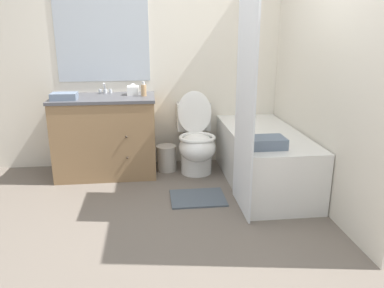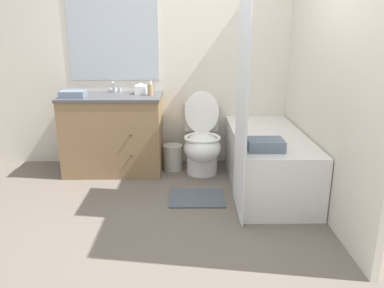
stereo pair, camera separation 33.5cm
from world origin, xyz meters
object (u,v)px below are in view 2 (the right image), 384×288
wastebasket (173,157)px  bath_mat (197,198)px  soap_dispenser (150,89)px  sink_faucet (115,89)px  bath_towel_folded (265,145)px  hand_towel_folded (73,94)px  toilet (202,143)px  tissue_box (141,89)px  bathtub (267,160)px  vanity_cabinet (114,133)px

wastebasket → bath_mat: bearing=-72.5°
bath_mat → soap_dispenser: bearing=122.2°
sink_faucet → bath_towel_folded: sink_faucet is taller
hand_towel_folded → sink_faucet: bearing=43.8°
toilet → tissue_box: tissue_box is taller
soap_dispenser → bath_towel_folded: (1.01, -0.95, -0.31)m
bath_mat → wastebasket: bearing=107.5°
bathtub → tissue_box: 1.50m
soap_dispenser → bath_mat: 1.24m
bathtub → tissue_box: size_ratio=10.41×
soap_dispenser → bath_mat: (0.46, -0.73, -0.89)m
toilet → bath_towel_folded: 1.05m
vanity_cabinet → bathtub: 1.64m
tissue_box → vanity_cabinet: bearing=-165.8°
tissue_box → sink_faucet: bearing=157.0°
toilet → wastebasket: 0.38m
toilet → bathtub: 0.74m
toilet → hand_towel_folded: size_ratio=3.50×
bathtub → bath_towel_folded: bearing=-105.3°
hand_towel_folded → bath_towel_folded: (1.78, -0.83, -0.28)m
bathtub → sink_faucet: bearing=156.8°
bathtub → hand_towel_folded: hand_towel_folded is taller
tissue_box → hand_towel_folded: size_ratio=0.59×
vanity_cabinet → hand_towel_folded: hand_towel_folded is taller
wastebasket → bath_mat: 0.82m
wastebasket → bath_towel_folded: size_ratio=0.94×
hand_towel_folded → bath_mat: bearing=-26.7°
sink_faucet → bath_mat: bearing=-47.6°
wastebasket → tissue_box: bearing=169.9°
sink_faucet → bathtub: sink_faucet is taller
bath_mat → vanity_cabinet: bearing=139.1°
bathtub → hand_towel_folded: bearing=170.2°
toilet → soap_dispenser: size_ratio=5.83×
hand_towel_folded → bath_mat: hand_towel_folded is taller
vanity_cabinet → sink_faucet: size_ratio=7.28×
bath_towel_folded → bathtub: bearing=74.7°
hand_towel_folded → bath_towel_folded: size_ratio=0.83×
bathtub → wastebasket: (-0.93, 0.49, -0.13)m
hand_towel_folded → toilet: bearing=3.0°
wastebasket → hand_towel_folded: 1.23m
bathtub → soap_dispenser: soap_dispenser is taller
bathtub → bath_mat: (-0.69, -0.29, -0.26)m
vanity_cabinet → soap_dispenser: (0.41, -0.02, 0.47)m
bath_towel_folded → toilet: bearing=118.1°
sink_faucet → toilet: size_ratio=0.17×
bathtub → hand_towel_folded: (-1.92, 0.33, 0.59)m
toilet → soap_dispenser: 0.78m
bathtub → hand_towel_folded: 2.03m
hand_towel_folded → bath_mat: 1.62m
vanity_cabinet → tissue_box: (0.30, 0.08, 0.45)m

